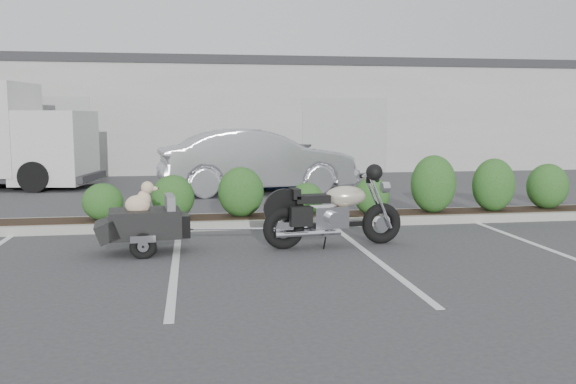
{
  "coord_description": "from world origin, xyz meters",
  "views": [
    {
      "loc": [
        -1.25,
        -8.64,
        1.93
      ],
      "look_at": [
        0.25,
        0.86,
        0.75
      ],
      "focal_mm": 38.0,
      "sensor_mm": 36.0,
      "label": 1
    }
  ],
  "objects": [
    {
      "name": "planter_kerb",
      "position": [
        1.0,
        2.2,
        0.07
      ],
      "size": [
        12.0,
        1.0,
        0.15
      ],
      "primitive_type": "cube",
      "color": "#9E9E93",
      "rests_on": "ground"
    },
    {
      "name": "building",
      "position": [
        0.0,
        17.0,
        2.0
      ],
      "size": [
        26.0,
        10.0,
        4.0
      ],
      "primitive_type": "cube",
      "color": "#9EA099",
      "rests_on": "ground"
    },
    {
      "name": "ground",
      "position": [
        0.0,
        0.0,
        0.0
      ],
      "size": [
        90.0,
        90.0,
        0.0
      ],
      "primitive_type": "plane",
      "color": "#38383A",
      "rests_on": "ground"
    },
    {
      "name": "motorcycle",
      "position": [
        0.83,
        0.15,
        0.5
      ],
      "size": [
        2.19,
        0.8,
        1.26
      ],
      "rotation": [
        0.0,
        0.0,
        0.11
      ],
      "color": "black",
      "rests_on": "ground"
    },
    {
      "name": "dumpster",
      "position": [
        1.04,
        8.0,
        0.6
      ],
      "size": [
        2.09,
        1.75,
        1.17
      ],
      "rotation": [
        0.0,
        0.0,
        -0.34
      ],
      "color": "navy",
      "rests_on": "ground"
    },
    {
      "name": "pet_trailer",
      "position": [
        -1.95,
        0.17,
        0.44
      ],
      "size": [
        1.76,
        0.99,
        1.04
      ],
      "rotation": [
        0.0,
        0.0,
        0.11
      ],
      "color": "black",
      "rests_on": "ground"
    },
    {
      "name": "sedan",
      "position": [
        0.4,
        6.88,
        0.82
      ],
      "size": [
        5.16,
        2.43,
        1.63
      ],
      "primitive_type": "imported",
      "rotation": [
        0.0,
        0.0,
        1.72
      ],
      "color": "#B1B1B8",
      "rests_on": "ground"
    }
  ]
}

